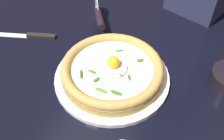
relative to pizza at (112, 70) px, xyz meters
The scene contains 5 objects.
ground_plane 0.06m from the pizza, 23.24° to the right, with size 2.40×2.40×0.03m, color black.
pizza_plate 0.03m from the pizza, 152.52° to the right, with size 0.29×0.29×0.01m, color white.
pizza is the anchor object (origin of this frame).
pizza_cutter 0.23m from the pizza, 124.01° to the left, with size 0.09×0.13×0.07m.
table_knife 0.30m from the pizza, 168.88° to the left, with size 0.20×0.08×0.01m.
Camera 1 is at (0.14, -0.38, 0.49)m, focal length 41.11 mm.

